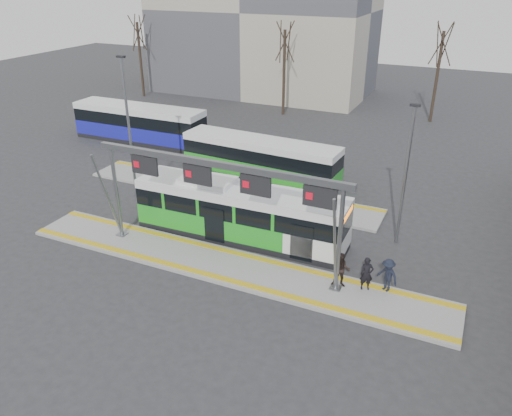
{
  "coord_description": "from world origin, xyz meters",
  "views": [
    {
      "loc": [
        10.07,
        -18.23,
        13.31
      ],
      "look_at": [
        0.28,
        3.0,
        1.95
      ],
      "focal_mm": 35.0,
      "sensor_mm": 36.0,
      "label": 1
    }
  ],
  "objects_px": {
    "gantry": "(219,183)",
    "hero_bus": "(240,213)",
    "passenger_a": "(367,274)",
    "passenger_b": "(341,270)",
    "passenger_c": "(388,275)"
  },
  "relations": [
    {
      "from": "hero_bus",
      "to": "passenger_a",
      "type": "relative_size",
      "value": 7.28
    },
    {
      "from": "passenger_b",
      "to": "passenger_a",
      "type": "bearing_deg",
      "value": -1.61
    },
    {
      "from": "passenger_c",
      "to": "gantry",
      "type": "bearing_deg",
      "value": -146.88
    },
    {
      "from": "hero_bus",
      "to": "passenger_c",
      "type": "bearing_deg",
      "value": -14.58
    },
    {
      "from": "hero_bus",
      "to": "passenger_b",
      "type": "distance_m",
      "value": 6.77
    },
    {
      "from": "gantry",
      "to": "hero_bus",
      "type": "bearing_deg",
      "value": 96.7
    },
    {
      "from": "passenger_b",
      "to": "passenger_c",
      "type": "xyz_separation_m",
      "value": [
        1.98,
        0.53,
        -0.04
      ]
    },
    {
      "from": "passenger_a",
      "to": "gantry",
      "type": "bearing_deg",
      "value": 161.61
    },
    {
      "from": "passenger_c",
      "to": "hero_bus",
      "type": "bearing_deg",
      "value": -166.04
    },
    {
      "from": "gantry",
      "to": "passenger_a",
      "type": "xyz_separation_m",
      "value": [
        7.07,
        0.57,
        -3.35
      ]
    },
    {
      "from": "gantry",
      "to": "hero_bus",
      "type": "height_order",
      "value": "gantry"
    },
    {
      "from": "hero_bus",
      "to": "passenger_c",
      "type": "xyz_separation_m",
      "value": [
        8.27,
        -1.92,
        -0.5
      ]
    },
    {
      "from": "hero_bus",
      "to": "passenger_b",
      "type": "height_order",
      "value": "hero_bus"
    },
    {
      "from": "passenger_a",
      "to": "passenger_b",
      "type": "bearing_deg",
      "value": 170.18
    },
    {
      "from": "passenger_a",
      "to": "hero_bus",
      "type": "bearing_deg",
      "value": 140.47
    }
  ]
}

